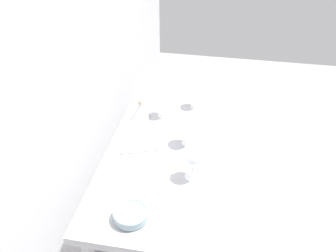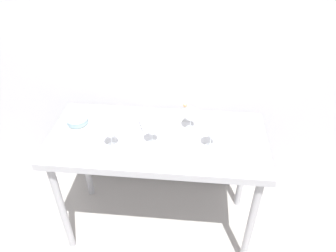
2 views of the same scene
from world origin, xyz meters
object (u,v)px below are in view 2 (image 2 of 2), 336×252
(wine_glass_near_left, at_px, (110,131))
(tasting_sheet_upper, at_px, (212,125))
(wine_glass_near_right, at_px, (212,132))
(decanter_funnel, at_px, (185,112))
(open_notebook, at_px, (139,122))
(tasting_bowl, at_px, (77,120))
(wine_glass_far_right, at_px, (191,114))
(wine_glass_near_center, at_px, (152,128))

(wine_glass_near_left, relative_size, tasting_sheet_upper, 0.83)
(wine_glass_near_right, distance_m, decanter_funnel, 0.35)
(open_notebook, height_order, tasting_bowl, tasting_bowl)
(open_notebook, bearing_deg, tasting_sheet_upper, -19.63)
(wine_glass_far_right, xyz_separation_m, open_notebook, (-0.35, 0.04, -0.11))
(wine_glass_far_right, bearing_deg, tasting_sheet_upper, 19.04)
(wine_glass_near_right, xyz_separation_m, open_notebook, (-0.48, 0.21, -0.12))
(tasting_sheet_upper, bearing_deg, wine_glass_far_right, 176.46)
(wine_glass_near_right, bearing_deg, wine_glass_far_right, 126.56)
(tasting_sheet_upper, height_order, tasting_bowl, tasting_bowl)
(wine_glass_far_right, bearing_deg, decanter_funnel, 109.81)
(decanter_funnel, bearing_deg, wine_glass_near_center, -122.35)
(wine_glass_near_left, bearing_deg, wine_glass_near_center, 13.24)
(wine_glass_near_center, distance_m, tasting_sheet_upper, 0.45)
(tasting_sheet_upper, bearing_deg, wine_glass_near_left, -178.33)
(wine_glass_near_right, height_order, open_notebook, wine_glass_near_right)
(wine_glass_near_right, relative_size, decanter_funnel, 1.10)
(wine_glass_near_left, bearing_deg, wine_glass_near_right, 4.99)
(wine_glass_near_center, relative_size, wine_glass_far_right, 1.01)
(wine_glass_near_center, distance_m, open_notebook, 0.27)
(tasting_bowl, bearing_deg, open_notebook, 7.29)
(wine_glass_near_left, bearing_deg, decanter_funnel, 39.31)
(wine_glass_far_right, height_order, tasting_sheet_upper, wine_glass_far_right)
(wine_glass_near_right, height_order, tasting_sheet_upper, wine_glass_near_right)
(wine_glass_near_left, distance_m, wine_glass_near_center, 0.25)
(wine_glass_near_center, xyz_separation_m, wine_glass_far_right, (0.23, 0.17, -0.00))
(wine_glass_near_right, bearing_deg, wine_glass_near_center, 179.30)
(wine_glass_near_right, distance_m, open_notebook, 0.54)
(wine_glass_near_right, xyz_separation_m, tasting_bowl, (-0.89, 0.16, -0.09))
(tasting_bowl, bearing_deg, wine_glass_near_right, -10.29)
(wine_glass_far_right, xyz_separation_m, tasting_sheet_upper, (0.15, 0.05, -0.11))
(wine_glass_near_right, relative_size, tasting_bowl, 1.14)
(wine_glass_near_left, xyz_separation_m, tasting_bowl, (-0.29, 0.22, -0.09))
(wine_glass_near_left, height_order, open_notebook, wine_glass_near_left)
(wine_glass_near_right, distance_m, tasting_sheet_upper, 0.26)
(tasting_sheet_upper, xyz_separation_m, decanter_funnel, (-0.19, 0.07, 0.05))
(wine_glass_near_center, bearing_deg, open_notebook, 119.72)
(wine_glass_far_right, height_order, open_notebook, wine_glass_far_right)
(tasting_sheet_upper, bearing_deg, wine_glass_near_center, -172.07)
(tasting_sheet_upper, bearing_deg, wine_glass_near_right, -116.45)
(wine_glass_near_left, bearing_deg, wine_glass_far_right, 25.78)
(wine_glass_near_left, distance_m, tasting_sheet_upper, 0.69)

